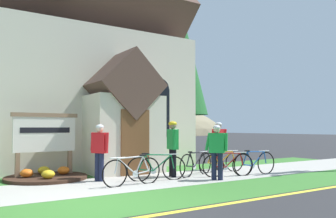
{
  "coord_description": "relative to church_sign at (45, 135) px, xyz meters",
  "views": [
    {
      "loc": [
        -2.5,
        -6.66,
        1.52
      ],
      "look_at": [
        3.55,
        2.69,
        2.11
      ],
      "focal_mm": 37.45,
      "sensor_mm": 36.0,
      "label": 1
    }
  ],
  "objects": [
    {
      "name": "cyclist_in_orange_jersey",
      "position": [
        5.77,
        -1.25,
        -0.29
      ],
      "size": [
        0.67,
        0.3,
        1.72
      ],
      "color": "#2D2D33",
      "rests_on": "ground"
    },
    {
      "name": "roadside_conifer",
      "position": [
        8.85,
        5.48,
        4.08
      ],
      "size": [
        3.07,
        3.07,
        8.53
      ],
      "color": "#3D2D1E",
      "rests_on": "ground"
    },
    {
      "name": "bicycle_blue",
      "position": [
        2.59,
        -2.2,
        -0.93
      ],
      "size": [
        1.68,
        0.55,
        0.82
      ],
      "color": "black",
      "rests_on": "ground"
    },
    {
      "name": "grass_verge",
      "position": [
        0.52,
        -4.44,
        -1.29
      ],
      "size": [
        32.0,
        1.99,
        0.01
      ],
      "primitive_type": "cube",
      "color": "#38722D",
      "rests_on": "ground"
    },
    {
      "name": "church_sign",
      "position": [
        0.0,
        0.0,
        0.0
      ],
      "size": [
        1.97,
        0.25,
        1.96
      ],
      "color": "#7F6047",
      "rests_on": "ground"
    },
    {
      "name": "cyclist_in_yellow_jersey",
      "position": [
        3.4,
        -1.83,
        -0.28
      ],
      "size": [
        0.31,
        0.78,
        1.72
      ],
      "color": "black",
      "rests_on": "ground"
    },
    {
      "name": "flower_bed",
      "position": [
        -0.0,
        -0.23,
        -1.22
      ],
      "size": [
        2.36,
        2.36,
        0.34
      ],
      "color": "#382319",
      "rests_on": "ground"
    },
    {
      "name": "bicycle_silver",
      "position": [
        1.63,
        -2.57,
        -0.92
      ],
      "size": [
        1.76,
        0.15,
        0.83
      ],
      "color": "black",
      "rests_on": "ground"
    },
    {
      "name": "cyclist_in_red_jersey",
      "position": [
        4.12,
        -3.07,
        -0.38
      ],
      "size": [
        0.43,
        0.65,
        1.59
      ],
      "color": "#191E38",
      "rests_on": "ground"
    },
    {
      "name": "curb_paint_stripe",
      "position": [
        0.52,
        -5.59,
        -1.3
      ],
      "size": [
        28.0,
        0.16,
        0.01
      ],
      "primitive_type": "cube",
      "color": "yellow",
      "rests_on": "ground"
    },
    {
      "name": "church_building",
      "position": [
        0.12,
        4.81,
        3.52
      ],
      "size": [
        11.96,
        10.68,
        13.91
      ],
      "color": "beige",
      "rests_on": "ground"
    },
    {
      "name": "church_lawn",
      "position": [
        0.52,
        -0.05,
        -1.29
      ],
      "size": [
        24.0,
        1.55,
        0.01
      ],
      "primitive_type": "cube",
      "color": "#38722D",
      "rests_on": "ground"
    },
    {
      "name": "sidewalk_slab",
      "position": [
        0.52,
        -2.13,
        -1.29
      ],
      "size": [
        32.0,
        2.62,
        0.01
      ],
      "primitive_type": "cube",
      "color": "#A8A59E",
      "rests_on": "ground"
    },
    {
      "name": "bicycle_green",
      "position": [
        4.15,
        -2.03,
        -0.92
      ],
      "size": [
        1.72,
        0.66,
        0.81
      ],
      "color": "black",
      "rests_on": "ground"
    },
    {
      "name": "ground",
      "position": [
        -0.14,
        -0.22,
        -1.3
      ],
      "size": [
        140.0,
        140.0,
        0.0
      ],
      "primitive_type": "plane",
      "color": "#2B2B2D"
    },
    {
      "name": "bicycle_orange",
      "position": [
        5.46,
        -1.73,
        -0.94
      ],
      "size": [
        1.69,
        0.41,
        0.78
      ],
      "color": "black",
      "rests_on": "ground"
    },
    {
      "name": "bicycle_yellow",
      "position": [
        4.9,
        -2.68,
        -0.93
      ],
      "size": [
        1.65,
        0.54,
        0.81
      ],
      "color": "black",
      "rests_on": "ground"
    },
    {
      "name": "cyclist_in_blue_jersey",
      "position": [
        1.16,
        -1.44,
        -0.36
      ],
      "size": [
        0.41,
        0.67,
        1.61
      ],
      "color": "#191E38",
      "rests_on": "ground"
    },
    {
      "name": "bicycle_black",
      "position": [
        5.89,
        -2.86,
        -0.92
      ],
      "size": [
        1.72,
        0.15,
        0.83
      ],
      "color": "black",
      "rests_on": "ground"
    }
  ]
}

